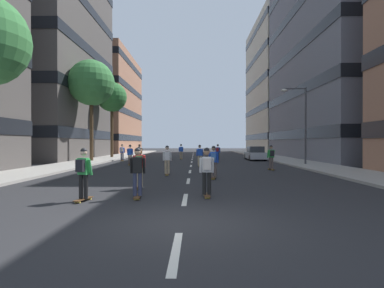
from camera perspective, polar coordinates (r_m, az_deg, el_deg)
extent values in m
plane|color=#28282B|center=(31.41, -0.04, -3.28)|extent=(143.30, 143.30, 0.00)
cube|color=#9E9991|center=(35.95, -16.35, -2.73)|extent=(3.78, 65.68, 0.14)
cube|color=#9E9991|center=(35.75, 16.47, -2.75)|extent=(3.78, 65.68, 0.14)
cube|color=silver|center=(5.82, -3.07, -19.36)|extent=(0.16, 2.20, 0.01)
cube|color=silver|center=(10.66, -1.32, -10.29)|extent=(0.16, 2.20, 0.01)
cube|color=silver|center=(15.60, -0.70, -6.91)|extent=(0.16, 2.20, 0.01)
cube|color=silver|center=(20.56, -0.38, -5.17)|extent=(0.16, 2.20, 0.01)
cube|color=silver|center=(25.55, -0.19, -4.10)|extent=(0.16, 2.20, 0.01)
cube|color=silver|center=(30.53, -0.06, -3.38)|extent=(0.16, 2.20, 0.01)
cube|color=silver|center=(35.52, 0.03, -2.86)|extent=(0.16, 2.20, 0.01)
cube|color=silver|center=(40.52, 0.10, -2.47)|extent=(0.16, 2.20, 0.01)
cube|color=silver|center=(45.51, 0.16, -2.17)|extent=(0.16, 2.20, 0.01)
cube|color=silver|center=(50.51, 0.20, -1.93)|extent=(0.16, 2.20, 0.01)
cube|color=silver|center=(55.50, 0.24, -1.73)|extent=(0.16, 2.20, 0.01)
cube|color=silver|center=(60.50, 0.27, -1.56)|extent=(0.16, 2.20, 0.01)
cube|color=#4C4744|center=(44.52, -29.40, 20.19)|extent=(17.08, 18.12, 34.28)
cube|color=black|center=(41.86, -29.36, 1.59)|extent=(17.20, 18.24, 1.10)
cube|color=black|center=(42.26, -29.37, 8.25)|extent=(17.20, 18.24, 1.10)
cube|color=black|center=(43.22, -29.39, 14.69)|extent=(17.20, 18.24, 1.10)
cube|color=black|center=(44.69, -29.41, 20.78)|extent=(17.20, 18.24, 1.10)
cube|color=#9E6B51|center=(63.56, -18.74, 7.01)|extent=(17.08, 21.09, 18.82)
cube|color=black|center=(63.13, -18.73, 1.06)|extent=(17.20, 21.21, 1.10)
cube|color=black|center=(63.37, -18.74, 5.32)|extent=(17.20, 21.21, 1.10)
cube|color=black|center=(63.96, -18.75, 9.52)|extent=(17.20, 21.21, 1.10)
cube|color=black|center=(64.88, -18.75, 13.63)|extent=(17.20, 21.21, 1.10)
cube|color=slate|center=(42.73, 29.75, 14.02)|extent=(17.08, 23.56, 24.26)
cube|color=black|center=(41.52, 29.72, 1.57)|extent=(17.20, 23.68, 1.10)
cube|color=black|center=(41.91, 29.73, 8.21)|extent=(17.20, 23.68, 1.10)
cube|color=black|center=(42.85, 29.75, 14.65)|extent=(17.20, 23.68, 1.10)
cube|color=black|center=(44.31, 29.77, 20.74)|extent=(17.20, 23.68, 1.10)
cube|color=#BCB29E|center=(63.80, 19.34, 9.93)|extent=(17.08, 21.09, 25.31)
cube|color=black|center=(62.91, 19.33, 1.26)|extent=(17.20, 21.21, 1.10)
cube|color=black|center=(63.19, 19.34, 5.85)|extent=(17.20, 21.21, 1.10)
cube|color=black|center=(63.89, 19.35, 10.38)|extent=(17.20, 21.21, 1.10)
cube|color=black|center=(64.96, 19.35, 14.78)|extent=(17.20, 21.21, 1.10)
cube|color=black|center=(66.41, 19.36, 19.01)|extent=(17.20, 21.21, 1.10)
cube|color=#B2B7BF|center=(34.68, 11.70, -2.08)|extent=(1.80, 4.40, 0.70)
cube|color=#2D3338|center=(34.51, 11.75, -0.98)|extent=(1.60, 2.10, 0.64)
cylinder|color=black|center=(35.97, 10.01, -2.32)|extent=(0.22, 0.64, 0.64)
cylinder|color=black|center=(36.27, 12.50, -2.31)|extent=(0.22, 0.64, 0.64)
cylinder|color=black|center=(33.12, 10.83, -2.55)|extent=(0.22, 0.64, 0.64)
cylinder|color=black|center=(33.44, 13.53, -2.53)|extent=(0.22, 0.64, 0.64)
cylinder|color=#4C3823|center=(32.39, -18.27, 2.58)|extent=(0.36, 0.36, 6.24)
sphere|color=#387A3D|center=(32.92, -18.29, 10.82)|extent=(4.57, 4.57, 4.57)
cylinder|color=#4C3823|center=(39.56, -14.75, 2.16)|extent=(0.36, 0.36, 6.24)
sphere|color=#2D6B33|center=(39.95, -14.76, 8.51)|extent=(3.71, 3.71, 3.71)
cylinder|color=#3F3F44|center=(27.69, 20.45, 3.23)|extent=(0.16, 0.16, 6.50)
cylinder|color=#3F3F44|center=(27.74, 18.69, 9.78)|extent=(1.80, 0.10, 0.10)
ellipsoid|color=silver|center=(27.45, 16.88, 9.57)|extent=(0.50, 0.30, 0.24)
cube|color=brown|center=(35.86, -2.05, -2.71)|extent=(0.35, 0.92, 0.02)
cylinder|color=#D8BF4C|center=(36.18, -2.12, -2.76)|extent=(0.19, 0.10, 0.07)
cylinder|color=#D8BF4C|center=(35.54, -1.99, -2.81)|extent=(0.19, 0.10, 0.07)
cylinder|color=tan|center=(35.83, -2.20, -2.05)|extent=(0.16, 0.16, 0.80)
cylinder|color=tan|center=(35.85, -1.91, -2.05)|extent=(0.16, 0.16, 0.80)
cube|color=blue|center=(35.82, -2.06, -0.97)|extent=(0.35, 0.25, 0.55)
cylinder|color=blue|center=(35.84, -2.41, -1.02)|extent=(0.13, 0.24, 0.55)
cylinder|color=blue|center=(35.90, -1.72, -1.01)|extent=(0.13, 0.24, 0.55)
sphere|color=#997051|center=(35.83, -2.06, -0.24)|extent=(0.22, 0.22, 0.22)
sphere|color=black|center=(35.83, -2.06, -0.16)|extent=(0.21, 0.21, 0.21)
cube|color=brown|center=(18.41, -4.67, -5.56)|extent=(0.25, 0.91, 0.02)
cylinder|color=#D8BF4C|center=(18.73, -4.64, -5.61)|extent=(0.18, 0.08, 0.07)
cylinder|color=#D8BF4C|center=(18.09, -4.71, -5.82)|extent=(0.18, 0.08, 0.07)
cylinder|color=tan|center=(18.37, -4.95, -4.29)|extent=(0.15, 0.15, 0.80)
cylinder|color=tan|center=(18.37, -4.39, -4.29)|extent=(0.15, 0.15, 0.80)
cube|color=white|center=(18.33, -4.67, -2.18)|extent=(0.33, 0.22, 0.55)
cylinder|color=white|center=(18.39, -5.35, -2.26)|extent=(0.10, 0.23, 0.55)
cylinder|color=white|center=(18.37, -3.98, -2.26)|extent=(0.10, 0.23, 0.55)
sphere|color=beige|center=(18.33, -4.67, -0.76)|extent=(0.22, 0.22, 0.22)
sphere|color=black|center=(18.33, -4.67, -0.60)|extent=(0.21, 0.21, 0.21)
cube|color=brown|center=(16.50, 4.05, -6.24)|extent=(0.33, 0.92, 0.02)
cylinder|color=#D8BF4C|center=(16.83, 4.15, -6.28)|extent=(0.19, 0.10, 0.07)
cylinder|color=#D8BF4C|center=(16.19, 3.95, -6.54)|extent=(0.19, 0.10, 0.07)
cylinder|color=#594C47|center=(16.47, 3.74, -4.82)|extent=(0.16, 0.16, 0.80)
cylinder|color=#594C47|center=(16.46, 4.36, -4.82)|extent=(0.16, 0.16, 0.80)
cube|color=blue|center=(16.42, 4.05, -2.47)|extent=(0.35, 0.25, 0.55)
cylinder|color=blue|center=(16.49, 3.30, -2.55)|extent=(0.12, 0.24, 0.55)
cylinder|color=blue|center=(16.45, 4.83, -2.56)|extent=(0.12, 0.24, 0.55)
sphere|color=#997051|center=(16.42, 4.06, -0.88)|extent=(0.22, 0.22, 0.22)
sphere|color=black|center=(16.42, 4.06, -0.71)|extent=(0.21, 0.21, 0.21)
cube|color=#3F72BF|center=(16.24, 4.00, -2.40)|extent=(0.28, 0.20, 0.40)
cube|color=brown|center=(29.94, -9.80, -3.31)|extent=(0.36, 0.92, 0.02)
cylinder|color=#D8BF4C|center=(30.26, -9.79, -3.36)|extent=(0.19, 0.10, 0.07)
cylinder|color=#D8BF4C|center=(29.62, -9.80, -3.44)|extent=(0.19, 0.10, 0.07)
cylinder|color=#594C47|center=(29.92, -9.97, -2.52)|extent=(0.16, 0.16, 0.80)
cylinder|color=#594C47|center=(29.92, -9.62, -2.52)|extent=(0.16, 0.16, 0.80)
cube|color=orange|center=(29.89, -9.80, -1.23)|extent=(0.35, 0.25, 0.55)
cylinder|color=orange|center=(29.94, -10.22, -1.28)|extent=(0.13, 0.24, 0.55)
cylinder|color=orange|center=(29.94, -9.38, -1.28)|extent=(0.13, 0.24, 0.55)
sphere|color=#997051|center=(29.90, -9.80, -0.36)|extent=(0.22, 0.22, 0.22)
sphere|color=black|center=(29.90, -9.80, -0.26)|extent=(0.21, 0.21, 0.21)
cube|color=#3F72BF|center=(29.71, -9.80, -1.18)|extent=(0.28, 0.20, 0.40)
cube|color=brown|center=(26.94, -11.51, -3.71)|extent=(0.21, 0.90, 0.02)
cylinder|color=#D8BF4C|center=(27.25, -11.37, -3.76)|extent=(0.18, 0.07, 0.07)
cylinder|color=#D8BF4C|center=(26.63, -11.65, -3.86)|extent=(0.18, 0.07, 0.07)
cylinder|color=#594C47|center=(26.93, -11.70, -2.83)|extent=(0.14, 0.14, 0.80)
cylinder|color=#594C47|center=(26.89, -11.32, -2.84)|extent=(0.14, 0.14, 0.80)
cube|color=blue|center=(26.88, -11.51, -1.40)|extent=(0.32, 0.20, 0.55)
cylinder|color=blue|center=(26.98, -11.95, -1.45)|extent=(0.09, 0.23, 0.55)
cylinder|color=blue|center=(26.89, -11.03, -1.46)|extent=(0.09, 0.23, 0.55)
sphere|color=beige|center=(26.89, -11.51, -0.43)|extent=(0.22, 0.22, 0.22)
sphere|color=black|center=(26.89, -11.51, -0.32)|extent=(0.21, 0.21, 0.21)
cube|color=brown|center=(24.84, 1.45, -4.04)|extent=(0.31, 0.92, 0.02)
cylinder|color=#D8BF4C|center=(25.16, 1.35, -4.10)|extent=(0.19, 0.09, 0.07)
cylinder|color=#D8BF4C|center=(24.53, 1.55, -4.21)|extent=(0.19, 0.09, 0.07)
cylinder|color=tan|center=(24.80, 1.24, -3.10)|extent=(0.16, 0.16, 0.80)
cylinder|color=tan|center=(24.83, 1.66, -3.09)|extent=(0.16, 0.16, 0.80)
cube|color=blue|center=(24.78, 1.45, -1.54)|extent=(0.34, 0.24, 0.55)
cylinder|color=blue|center=(24.80, 0.93, -1.60)|extent=(0.12, 0.24, 0.55)
cylinder|color=blue|center=(24.86, 1.94, -1.59)|extent=(0.12, 0.24, 0.55)
sphere|color=#997051|center=(24.79, 1.44, -0.48)|extent=(0.22, 0.22, 0.22)
sphere|color=black|center=(24.79, 1.44, -0.37)|extent=(0.21, 0.21, 0.21)
cube|color=brown|center=(33.04, 4.83, -2.97)|extent=(0.38, 0.92, 0.02)
cylinder|color=#D8BF4C|center=(33.36, 4.91, -3.02)|extent=(0.19, 0.11, 0.07)
cylinder|color=#D8BF4C|center=(32.73, 4.76, -3.08)|extent=(0.19, 0.11, 0.07)
cylinder|color=black|center=(33.03, 4.68, -2.25)|extent=(0.17, 0.17, 0.80)
cylinder|color=black|center=(33.01, 4.99, -2.25)|extent=(0.17, 0.17, 0.80)
cube|color=blue|center=(33.00, 4.83, -1.08)|extent=(0.35, 0.26, 0.55)
cylinder|color=blue|center=(33.08, 4.47, -1.13)|extent=(0.14, 0.24, 0.55)
cylinder|color=blue|center=(33.02, 5.22, -1.13)|extent=(0.14, 0.24, 0.55)
sphere|color=#997051|center=(33.01, 4.84, -0.29)|extent=(0.22, 0.22, 0.22)
sphere|color=black|center=(33.01, 4.84, -0.20)|extent=(0.21, 0.21, 0.21)
cube|color=#A52626|center=(32.82, 4.79, -1.04)|extent=(0.29, 0.21, 0.40)
cube|color=brown|center=(10.90, -19.63, -9.64)|extent=(0.40, 0.92, 0.02)
cylinder|color=#D8BF4C|center=(11.18, -18.72, -9.64)|extent=(0.19, 0.11, 0.07)
cylinder|color=#D8BF4C|center=(10.65, -20.58, -10.14)|extent=(0.19, 0.11, 0.07)
cylinder|color=black|center=(10.89, -20.03, -7.46)|extent=(0.17, 0.17, 0.80)
cylinder|color=black|center=(10.79, -19.23, -7.53)|extent=(0.17, 0.17, 0.80)
cube|color=green|center=(10.77, -19.64, -3.94)|extent=(0.36, 0.27, 0.55)
cylinder|color=green|center=(10.94, -20.46, -4.02)|extent=(0.14, 0.24, 0.55)
cylinder|color=green|center=(10.70, -18.50, -4.11)|extent=(0.14, 0.24, 0.55)
sphere|color=beige|center=(10.76, -19.58, -1.52)|extent=(0.22, 0.22, 0.22)
sphere|color=black|center=(10.76, -19.58, -1.25)|extent=(0.21, 0.21, 0.21)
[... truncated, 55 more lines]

